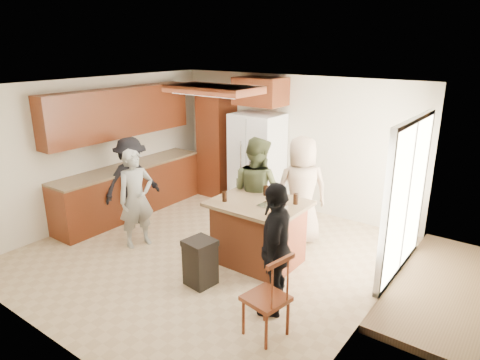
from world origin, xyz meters
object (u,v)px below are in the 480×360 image
Objects in this scene: trash_bin at (200,262)px; spindle_chair at (267,299)px; person_front_left at (136,199)px; person_behind_right at (301,191)px; refrigerator at (257,161)px; person_side_right at (276,249)px; person_counter at (132,182)px; person_behind_left at (256,192)px; kitchen_island at (258,232)px.

spindle_chair is (1.27, -0.36, 0.13)m from trash_bin.
spindle_chair is (2.82, -0.66, -0.32)m from person_front_left.
person_front_left reaches higher than trash_bin.
person_behind_right is 1.72m from refrigerator.
person_counter is (-3.34, 0.71, -0.03)m from person_side_right.
person_behind_right is at bearing 110.47° from spindle_chair.
person_behind_right reaches higher than trash_bin.
person_behind_left is 1.79m from person_side_right.
refrigerator is (-2.11, 2.73, 0.10)m from person_side_right.
person_front_left is 2.45× the size of trash_bin.
person_front_left is at bearing -116.33° from person_side_right.
person_counter reaches higher than kitchen_island.
trash_bin is (1.55, -0.30, -0.45)m from person_front_left.
person_behind_left reaches higher than kitchen_island.
person_behind_right is 2.45m from spindle_chair.
person_front_left is 1.96m from kitchen_island.
spindle_chair is (0.85, -2.27, -0.40)m from person_behind_right.
person_behind_right is at bearing -133.86° from person_behind_left.
refrigerator reaches higher than person_behind_right.
person_side_right is 1.04× the size of person_counter.
spindle_chair is at bearing -85.67° from person_front_left.
kitchen_island is 2.03× the size of trash_bin.
person_side_right is 0.61m from spindle_chair.
kitchen_island is at bearing 35.91° from person_behind_right.
person_behind_right is 1.04m from kitchen_island.
person_counter is at bearing 21.14° from person_behind_left.
person_front_left reaches higher than kitchen_island.
person_counter is 3.73m from spindle_chair.
person_side_right is (1.18, -1.35, -0.06)m from person_behind_left.
person_behind_right is at bearing -55.10° from person_counter.
person_behind_left is at bearing -3.56° from person_behind_right.
person_behind_right is at bearing 178.05° from person_side_right.
person_front_left is at bearing 169.12° from trash_bin.
kitchen_island is 1.00m from trash_bin.
refrigerator is 1.81× the size of spindle_chair.
person_behind_left is 1.66m from refrigerator.
person_side_right is 1.61× the size of spindle_chair.
person_behind_right is 2.90m from person_counter.
person_behind_left is 0.70m from person_behind_right.
refrigerator is 3.95m from spindle_chair.
person_behind_left is 1.73× the size of spindle_chair.
spindle_chair is (0.19, -0.46, -0.35)m from person_side_right.
person_counter is at bearing -176.77° from kitchen_island.
person_front_left is 2.64m from person_side_right.
person_front_left is 2.55m from person_behind_right.
person_counter is (-2.68, -1.10, -0.08)m from person_behind_right.
person_front_left is at bearing -101.81° from refrigerator.
trash_bin is (-0.43, -1.90, -0.54)m from person_behind_right.
kitchen_island reaches higher than trash_bin.
refrigerator is at bearing 109.94° from trash_bin.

